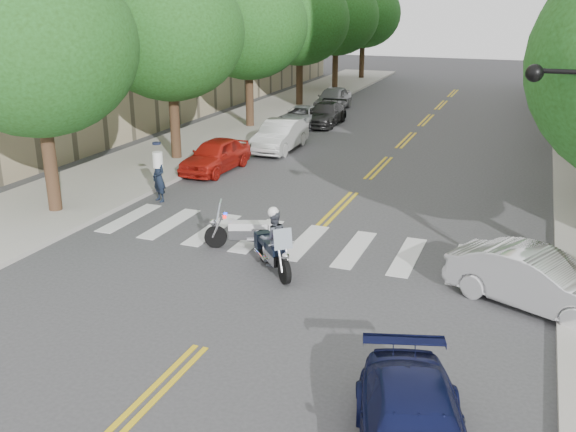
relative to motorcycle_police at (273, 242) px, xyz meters
The scene contains 17 objects.
ground 4.32m from the motorcycle_police, 88.66° to the right, with size 140.00×140.00×0.00m, color #38383A.
sidewalk_left 20.10m from the motorcycle_police, 117.90° to the left, with size 5.00×60.00×0.15m, color #9E9991.
tree_l_0 10.06m from the motorcycle_police, 168.61° to the left, with size 6.40×6.40×8.45m.
tree_l_1 13.90m from the motorcycle_police, 131.74° to the left, with size 6.40×6.40×8.45m.
tree_l_2 20.33m from the motorcycle_police, 116.11° to the left, with size 6.40×6.40×8.45m.
tree_l_3 27.59m from the motorcycle_police, 108.67° to the left, with size 6.40×6.40×8.45m.
tree_l_4 35.18m from the motorcycle_police, 104.45° to the left, with size 6.40×6.40×8.45m.
tree_l_5 42.91m from the motorcycle_police, 101.77° to the left, with size 6.40×6.40×8.45m.
motorcycle_police is the anchor object (origin of this frame).
motorcycle_parked 1.86m from the motorcycle_police, 134.82° to the left, with size 2.13×1.09×1.43m.
officer_standing 7.48m from the motorcycle_police, 145.36° to the left, with size 0.63×0.42×1.74m, color black.
convertible 6.61m from the motorcycle_police, ahead, with size 1.46×4.20×1.38m, color silver.
parked_car_a 10.70m from the motorcycle_police, 125.40° to the left, with size 1.62×4.03×1.37m, color red.
parked_car_b 14.20m from the motorcycle_police, 111.04° to the left, with size 1.52×4.35×1.43m, color silver.
parked_car_c 20.23m from the motorcycle_police, 107.85° to the left, with size 1.87×4.05×1.13m, color gray.
parked_car_d 20.89m from the motorcycle_police, 104.14° to the left, with size 1.73×4.27×1.24m, color black.
parked_car_e 26.00m from the motorcycle_police, 103.79° to the left, with size 1.75×4.34×1.48m, color #9B9BA0.
Camera 1 is at (6.00, -10.42, 7.00)m, focal length 40.00 mm.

